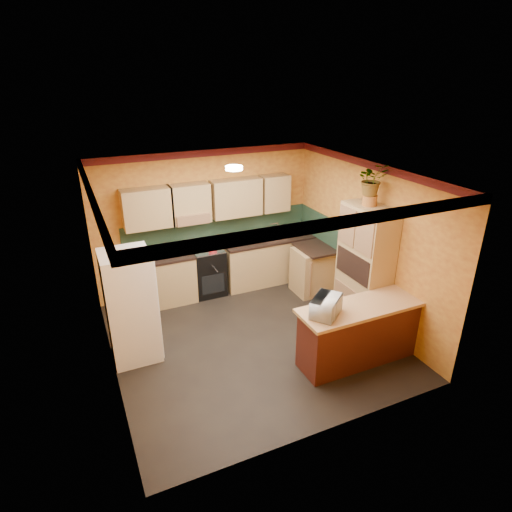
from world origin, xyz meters
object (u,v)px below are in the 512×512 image
at_px(base_cabinets_back, 238,266).
at_px(pantry, 364,269).
at_px(fridge, 131,306).
at_px(breakfast_bar, 359,334).
at_px(stove, 208,271).
at_px(microwave, 326,306).

xyz_separation_m(base_cabinets_back, pantry, (1.34, -2.14, 0.61)).
bearing_deg(fridge, breakfast_bar, -26.21).
bearing_deg(fridge, stove, 41.45).
bearing_deg(base_cabinets_back, fridge, -147.40).
bearing_deg(base_cabinets_back, pantry, -58.07).
xyz_separation_m(stove, fridge, (-1.64, -1.45, 0.39)).
bearing_deg(fridge, microwave, -31.84).
height_order(base_cabinets_back, pantry, pantry).
xyz_separation_m(pantry, microwave, (-1.23, -0.78, 0.01)).
relative_size(base_cabinets_back, breakfast_bar, 2.03).
relative_size(pantry, microwave, 4.38).
bearing_deg(fridge, base_cabinets_back, 32.60).
bearing_deg(fridge, pantry, -10.92).
bearing_deg(base_cabinets_back, breakfast_bar, -76.07).
xyz_separation_m(stove, pantry, (1.96, -2.14, 0.59)).
bearing_deg(pantry, stove, 132.45).
height_order(breakfast_bar, microwave, microwave).
relative_size(stove, microwave, 1.90).
xyz_separation_m(stove, breakfast_bar, (1.35, -2.92, -0.02)).
distance_m(stove, fridge, 2.22).
relative_size(stove, pantry, 0.43).
height_order(base_cabinets_back, breakfast_bar, same).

